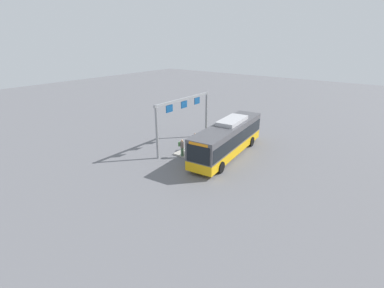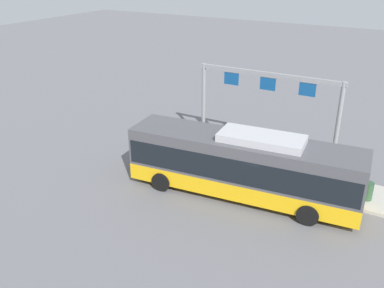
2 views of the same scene
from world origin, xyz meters
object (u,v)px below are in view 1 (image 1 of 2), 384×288
(person_waiting_mid, at_px, (195,140))
(bus_main, at_px, (228,137))
(person_waiting_near, at_px, (201,143))
(trash_bin, at_px, (233,130))
(person_boarding, at_px, (182,147))

(person_waiting_mid, bearing_deg, bus_main, 28.16)
(person_waiting_near, bearing_deg, trash_bin, 84.26)
(bus_main, height_order, person_boarding, bus_main)
(bus_main, relative_size, trash_bin, 12.88)
(person_boarding, distance_m, trash_bin, 8.84)
(person_waiting_near, bearing_deg, bus_main, 21.35)
(bus_main, height_order, person_waiting_near, bus_main)
(bus_main, relative_size, person_waiting_near, 6.94)
(person_waiting_near, xyz_separation_m, person_waiting_mid, (-0.28, -0.91, 0.00))
(person_waiting_mid, height_order, trash_bin, person_waiting_mid)
(bus_main, distance_m, trash_bin, 6.22)
(person_boarding, relative_size, person_waiting_near, 1.00)
(person_waiting_mid, bearing_deg, trash_bin, 94.65)
(person_boarding, bearing_deg, person_waiting_near, 53.37)
(person_waiting_mid, bearing_deg, person_waiting_near, -5.46)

